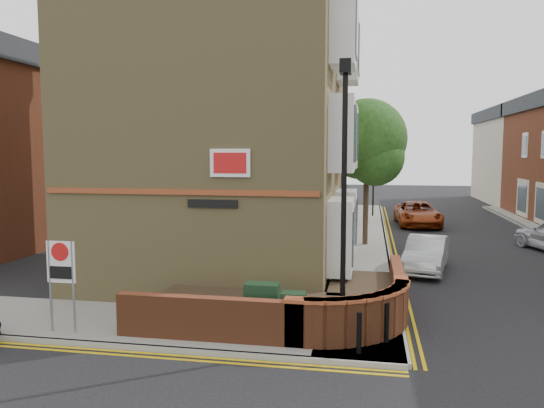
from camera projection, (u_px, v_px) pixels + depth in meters
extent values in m
plane|color=black|center=(264.00, 359.00, 11.33)|extent=(120.00, 120.00, 0.00)
cube|color=gray|center=(140.00, 324.00, 13.42)|extent=(13.00, 3.00, 0.12)
cube|color=gray|center=(365.00, 238.00, 26.61)|extent=(2.00, 32.00, 0.12)
cube|color=gray|center=(112.00, 346.00, 11.95)|extent=(13.00, 0.15, 0.12)
cube|color=gray|center=(386.00, 239.00, 26.43)|extent=(0.15, 32.00, 0.12)
cube|color=gold|center=(107.00, 352.00, 11.71)|extent=(13.00, 0.28, 0.01)
cube|color=gold|center=(391.00, 240.00, 26.39)|extent=(0.28, 32.00, 0.01)
cube|color=#92814E|center=(226.00, 118.00, 19.13)|extent=(8.00, 10.00, 11.00)
cube|color=brown|center=(177.00, 192.00, 14.44)|extent=(7.80, 0.06, 0.15)
cube|color=white|center=(230.00, 163.00, 14.08)|extent=(1.10, 0.05, 0.75)
cube|color=black|center=(212.00, 204.00, 14.28)|extent=(1.40, 0.04, 0.22)
cylinder|color=black|center=(344.00, 210.00, 11.90)|extent=(0.12, 0.12, 6.00)
cylinder|color=black|center=(342.00, 322.00, 12.16)|extent=(0.20, 0.20, 0.80)
cube|color=black|center=(346.00, 67.00, 11.58)|extent=(0.25, 0.50, 0.30)
cube|color=#163219|center=(262.00, 308.00, 12.58)|extent=(0.80, 0.45, 1.20)
cube|color=#163219|center=(294.00, 316.00, 12.15)|extent=(0.55, 0.40, 1.10)
cylinder|color=black|center=(359.00, 333.00, 11.30)|extent=(0.11, 0.11, 0.90)
cylinder|color=black|center=(387.00, 323.00, 11.97)|extent=(0.11, 0.11, 0.90)
cylinder|color=slate|center=(50.00, 286.00, 12.65)|extent=(0.06, 0.06, 2.20)
cylinder|color=slate|center=(73.00, 287.00, 12.54)|extent=(0.06, 0.06, 2.20)
cube|color=white|center=(61.00, 262.00, 12.54)|extent=(0.72, 0.04, 1.00)
cylinder|color=red|center=(60.00, 252.00, 12.48)|extent=(0.44, 0.02, 0.44)
cube|color=#B4A695|center=(516.00, 162.00, 45.53)|extent=(5.00, 12.00, 7.00)
cube|color=#282B30|center=(518.00, 115.00, 45.13)|extent=(5.40, 12.40, 1.00)
cylinder|color=#382B1E|center=(366.00, 195.00, 24.42)|extent=(0.24, 0.24, 4.55)
sphere|color=#194818|center=(367.00, 139.00, 24.16)|extent=(3.64, 3.64, 3.64)
sphere|color=#194818|center=(375.00, 157.00, 23.88)|extent=(2.60, 2.60, 2.60)
sphere|color=#194818|center=(360.00, 149.00, 24.65)|extent=(2.86, 2.86, 2.86)
cylinder|color=#382B1E|center=(367.00, 180.00, 32.23)|extent=(0.24, 0.24, 5.04)
sphere|color=#194818|center=(368.00, 133.00, 31.94)|extent=(4.03, 4.03, 4.03)
sphere|color=#194818|center=(374.00, 148.00, 31.67)|extent=(2.88, 2.88, 2.88)
sphere|color=#194818|center=(363.00, 141.00, 32.43)|extent=(3.17, 3.17, 3.17)
cylinder|color=#382B1E|center=(368.00, 177.00, 40.07)|extent=(0.24, 0.24, 4.76)
sphere|color=#194818|center=(368.00, 140.00, 39.79)|extent=(3.81, 3.81, 3.81)
sphere|color=#194818|center=(373.00, 152.00, 39.52)|extent=(2.72, 2.72, 2.72)
sphere|color=#194818|center=(364.00, 147.00, 40.29)|extent=(2.99, 2.99, 2.99)
cylinder|color=black|center=(373.00, 192.00, 35.18)|extent=(0.10, 0.10, 3.20)
imported|color=black|center=(374.00, 160.00, 34.97)|extent=(0.20, 0.16, 1.00)
imported|color=#BABDC2|center=(426.00, 254.00, 19.55)|extent=(2.09, 4.06, 1.28)
imported|color=#8F310F|center=(418.00, 214.00, 31.42)|extent=(2.65, 5.27, 1.43)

